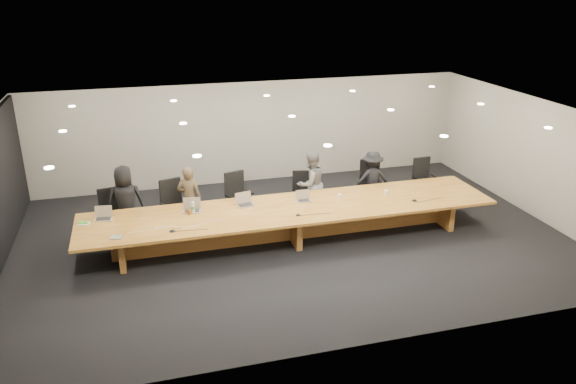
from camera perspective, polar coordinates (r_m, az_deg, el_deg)
name	(u,v)px	position (r m, az deg, el deg)	size (l,w,h in m)	color
ground	(292,239)	(12.48, 0.37, -4.77)	(12.00, 12.00, 0.00)	black
back_wall	(252,132)	(15.65, -3.66, 6.07)	(12.00, 0.02, 2.80)	beige
conference_table	(292,217)	(12.26, 0.38, -2.58)	(9.00, 1.80, 0.75)	brown
chair_far_left	(111,213)	(13.07, -17.51, -2.00)	(0.54, 0.54, 1.07)	black
chair_left	(176,206)	(12.91, -11.36, -1.37)	(0.61, 0.61, 1.20)	black
chair_mid_left	(239,197)	(13.24, -4.97, -0.49)	(0.60, 0.60, 1.18)	black
chair_mid_right	(302,193)	(13.59, 1.41, -0.11)	(0.54, 0.54, 1.06)	black
chair_right	(370,184)	(14.15, 8.31, 0.81)	(0.60, 0.60, 1.19)	black
chair_far_right	(425,180)	(14.81, 13.76, 1.22)	(0.57, 0.57, 1.13)	black
person_a	(126,202)	(12.83, -16.16, -0.93)	(0.80, 0.52, 1.63)	black
person_b	(190,198)	(12.88, -9.98, -0.62)	(0.55, 0.36, 1.50)	#3E3322
person_c	(311,184)	(13.44, 2.34, 0.84)	(0.77, 0.60, 1.59)	#5C5C5F
person_d	(372,180)	(14.09, 8.53, 1.26)	(0.93, 0.54, 1.44)	black
laptop_a	(103,214)	(12.13, -18.32, -2.10)	(0.35, 0.25, 0.27)	beige
laptop_b	(192,205)	(12.08, -9.77, -1.35)	(0.36, 0.26, 0.28)	tan
laptop_c	(246,200)	(12.24, -4.33, -0.78)	(0.37, 0.27, 0.29)	#BCAB8F
laptop_d	(304,196)	(12.47, 1.61, -0.43)	(0.30, 0.22, 0.24)	#BBA88E
water_bottle	(193,208)	(12.02, -9.64, -1.58)	(0.08, 0.08, 0.24)	silver
amber_mug	(189,212)	(12.00, -10.00, -2.00)	(0.08, 0.08, 0.11)	brown
paper_cup_near	(340,196)	(12.71, 5.26, -0.43)	(0.09, 0.09, 0.10)	silver
paper_cup_far	(386,192)	(13.07, 9.94, -0.05)	(0.08, 0.08, 0.10)	silver
notepad	(84,224)	(12.11, -20.03, -3.03)	(0.22, 0.18, 0.01)	silver
lime_gadget	(83,222)	(12.11, -20.06, -2.92)	(0.18, 0.10, 0.03)	green
av_box	(117,237)	(11.26, -17.00, -4.43)	(0.22, 0.16, 0.03)	silver
mic_left	(172,231)	(11.28, -11.68, -3.86)	(0.13, 0.13, 0.03)	black
mic_center	(298,215)	(11.78, 1.04, -2.32)	(0.11, 0.11, 0.03)	black
mic_right	(415,200)	(12.84, 12.73, -0.82)	(0.13, 0.13, 0.03)	black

